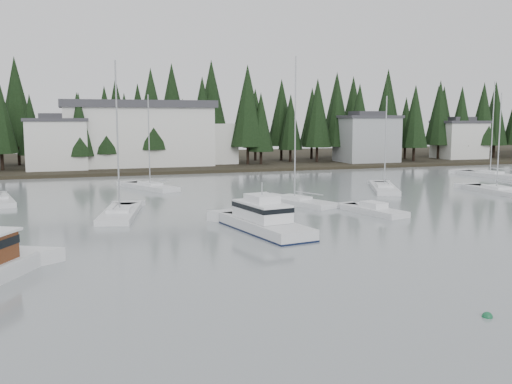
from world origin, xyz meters
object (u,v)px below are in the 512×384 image
sailboat_0 (295,203)px  house_east_b (459,139)px  harbor_inn (150,134)px  cabin_cruiser_center (264,223)px  runabout_1 (374,212)px  sailboat_2 (496,192)px  house_east_a (367,138)px  sailboat_6 (150,188)px  sailboat_8 (384,190)px  sailboat_7 (490,176)px  sailboat_4 (120,215)px  house_west (57,143)px

sailboat_0 → house_east_b: bearing=-72.7°
harbor_inn → cabin_cruiser_center: bearing=-89.6°
runabout_1 → sailboat_2: bearing=-80.5°
sailboat_0 → sailboat_2: 25.30m
cabin_cruiser_center → house_east_a: bearing=-45.7°
harbor_inn → sailboat_6: 29.78m
house_east_b → cabin_cruiser_center: 82.27m
sailboat_6 → runabout_1: 29.45m
sailboat_2 → cabin_cruiser_center: bearing=114.0°
sailboat_2 → sailboat_8: bearing=64.3°
cabin_cruiser_center → sailboat_2: size_ratio=0.87×
house_east_a → sailboat_7: size_ratio=0.74×
sailboat_8 → house_east_b: bearing=-21.9°
sailboat_4 → sailboat_6: size_ratio=1.18×
house_east_b → sailboat_0: bearing=-140.8°
house_east_a → cabin_cruiser_center: bearing=-125.7°
harbor_inn → sailboat_0: size_ratio=1.96×
sailboat_0 → runabout_1: (4.53, -7.72, 0.04)m
sailboat_0 → runabout_1: bearing=-171.5°
house_east_a → house_east_b: (22.00, 2.00, -0.50)m
house_east_a → cabin_cruiser_center: 66.14m
sailboat_0 → sailboat_8: 15.59m
sailboat_6 → sailboat_8: sailboat_6 is taller
harbor_inn → runabout_1: harbor_inn is taller
house_east_b → sailboat_7: size_ratio=0.66×
harbor_inn → sailboat_2: 56.17m
harbor_inn → sailboat_7: 54.54m
sailboat_7 → runabout_1: (-33.05, -23.78, 0.06)m
sailboat_4 → sailboat_8: size_ratio=1.20×
sailboat_0 → sailboat_7: size_ratio=1.05×
harbor_inn → sailboat_7: size_ratio=2.05×
sailboat_2 → sailboat_4: 42.69m
house_east_a → sailboat_7: 26.40m
harbor_inn → runabout_1: 54.97m
sailboat_2 → sailboat_8: (-11.15, 5.94, -0.00)m
sailboat_0 → sailboat_2: size_ratio=1.26×
house_west → house_east_a: 54.01m
sailboat_7 → cabin_cruiser_center: bearing=113.3°
sailboat_4 → sailboat_2: bearing=-73.8°
harbor_inn → sailboat_0: sailboat_0 is taller
house_east_b → sailboat_2: (-27.69, -42.56, -4.34)m
cabin_cruiser_center → sailboat_2: 35.33m
house_west → house_east_b: bearing=0.8°
sailboat_6 → sailboat_0: bearing=-168.1°
sailboat_7 → sailboat_8: bearing=103.2°
harbor_inn → sailboat_6: (-4.14, -28.93, -5.71)m
house_west → harbor_inn: harbor_inn is taller
harbor_inn → sailboat_0: (7.97, -45.51, -5.69)m
harbor_inn → cabin_cruiser_center: 58.17m
house_east_a → sailboat_8: bearing=-115.9°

